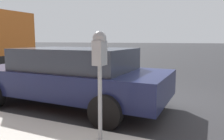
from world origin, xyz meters
name	(u,v)px	position (x,y,z in m)	size (l,w,h in m)	color
ground_plane	(142,103)	(0.00, 0.00, 0.00)	(220.00, 220.00, 0.00)	#2B2B2D
parking_meter	(100,58)	(-2.54, -0.11, 1.34)	(0.21, 0.19, 1.57)	gray
car_navy	(71,75)	(-0.85, 1.54, 0.75)	(2.21, 4.78, 1.39)	#14193D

